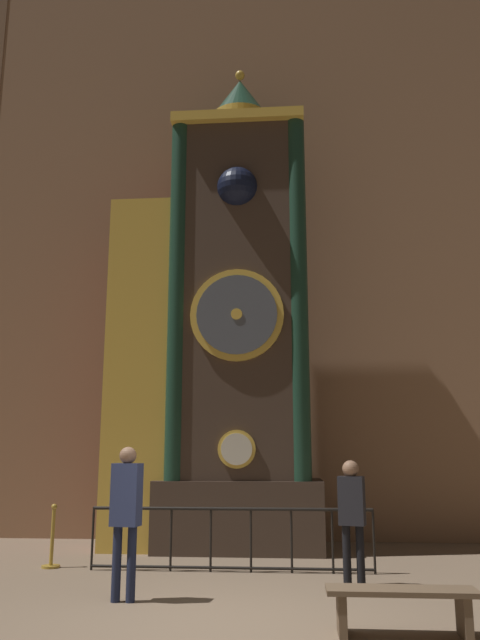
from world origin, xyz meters
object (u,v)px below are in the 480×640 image
(clock_tower, at_px, (219,327))
(visitor_bench, at_px, (402,601))
(visitor_far, at_px, (352,509))
(stanchion_post, at_px, (52,547))
(visitor_near, at_px, (126,507))

(clock_tower, height_order, visitor_bench, clock_tower)
(visitor_far, distance_m, stanchion_post, 4.70)
(clock_tower, relative_size, visitor_bench, 6.67)
(visitor_far, relative_size, visitor_bench, 1.12)
(stanchion_post, relative_size, visitor_bench, 0.65)
(visitor_far, height_order, visitor_bench, visitor_far)
(stanchion_post, distance_m, visitor_bench, 5.81)
(visitor_near, relative_size, stanchion_post, 1.90)
(visitor_bench, bearing_deg, clock_tower, 114.72)
(clock_tower, xyz_separation_m, stanchion_post, (-2.35, -1.93, -3.84))
(visitor_far, height_order, stanchion_post, visitor_far)
(visitor_near, relative_size, visitor_bench, 1.24)
(visitor_near, distance_m, visitor_far, 3.03)
(clock_tower, relative_size, visitor_far, 5.96)
(visitor_far, distance_m, visitor_bench, 2.38)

